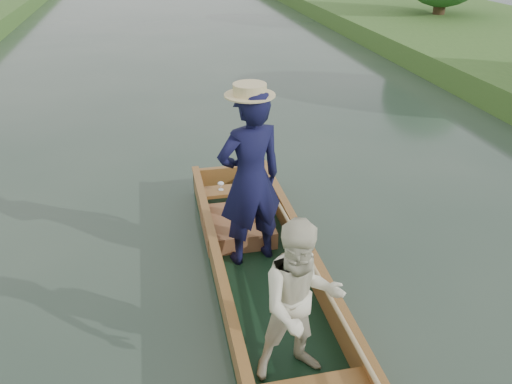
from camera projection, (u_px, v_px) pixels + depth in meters
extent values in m
plane|color=#283D30|center=(267.00, 293.00, 5.47)|extent=(120.00, 120.00, 0.00)
cylinder|color=#47331E|center=(441.00, 1.00, 18.51)|extent=(0.44, 0.44, 2.17)
cube|color=black|center=(267.00, 291.00, 5.45)|extent=(1.10, 5.00, 0.08)
cube|color=#945D2E|center=(221.00, 282.00, 5.26)|extent=(0.08, 5.00, 0.32)
cube|color=#945D2E|center=(313.00, 270.00, 5.45)|extent=(0.08, 5.00, 0.32)
cube|color=#945D2E|center=(230.00, 176.00, 7.48)|extent=(1.10, 0.08, 0.32)
cube|color=#945D2E|center=(220.00, 268.00, 5.18)|extent=(0.10, 5.00, 0.04)
cube|color=#945D2E|center=(314.00, 256.00, 5.37)|extent=(0.10, 5.00, 0.04)
cube|color=#945D2E|center=(237.00, 190.00, 6.96)|extent=(0.94, 0.30, 0.05)
imported|color=#111135|center=(250.00, 180.00, 5.44)|extent=(0.85, 0.66, 2.06)
cylinder|color=beige|center=(250.00, 92.00, 4.97)|extent=(0.52, 0.52, 0.12)
imported|color=beige|center=(301.00, 303.00, 4.07)|extent=(0.76, 0.60, 1.53)
cube|color=brown|center=(237.00, 226.00, 6.34)|extent=(0.85, 0.90, 0.22)
sphere|color=tan|center=(263.00, 212.00, 6.20)|extent=(0.22, 0.22, 0.22)
sphere|color=tan|center=(263.00, 200.00, 6.11)|extent=(0.17, 0.17, 0.17)
sphere|color=tan|center=(258.00, 196.00, 6.06)|extent=(0.06, 0.06, 0.06)
sphere|color=tan|center=(268.00, 195.00, 6.09)|extent=(0.06, 0.06, 0.06)
sphere|color=tan|center=(264.00, 204.00, 6.06)|extent=(0.07, 0.07, 0.07)
sphere|color=tan|center=(255.00, 211.00, 6.14)|extent=(0.08, 0.08, 0.08)
sphere|color=tan|center=(271.00, 209.00, 6.18)|extent=(0.08, 0.08, 0.08)
sphere|color=tan|center=(259.00, 220.00, 6.20)|extent=(0.09, 0.09, 0.09)
sphere|color=tan|center=(268.00, 219.00, 6.22)|extent=(0.09, 0.09, 0.09)
cylinder|color=silver|center=(221.00, 190.00, 6.91)|extent=(0.07, 0.07, 0.01)
cylinder|color=silver|center=(221.00, 187.00, 6.89)|extent=(0.01, 0.01, 0.08)
ellipsoid|color=silver|center=(221.00, 183.00, 6.87)|extent=(0.09, 0.09, 0.05)
cylinder|color=tan|center=(315.00, 270.00, 5.09)|extent=(0.04, 4.03, 0.18)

